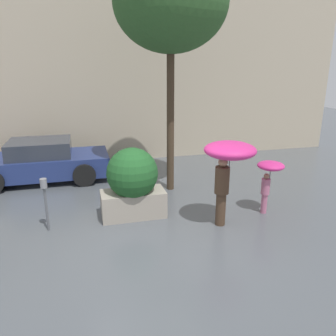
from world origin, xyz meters
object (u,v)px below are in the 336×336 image
object	(u,v)px
person_child	(269,173)
parking_meter	(45,193)
person_adult	(228,158)
planter_box	(133,182)
parked_car_near	(42,162)
street_tree	(171,3)

from	to	relation	value
person_child	parking_meter	xyz separation A→B (m)	(-5.02, 0.38, -0.16)
person_adult	person_child	bearing A→B (deg)	62.39
planter_box	person_adult	bearing A→B (deg)	-28.40
parked_car_near	street_tree	size ratio (longest dim) A/B	0.66
planter_box	person_child	xyz separation A→B (m)	(3.13, -0.63, 0.16)
planter_box	parked_car_near	world-z (taller)	planter_box
person_adult	parked_car_near	distance (m)	6.09
street_tree	parking_meter	distance (m)	5.45
street_tree	parking_meter	xyz separation A→B (m)	(-3.20, -1.78, -4.03)
planter_box	person_child	distance (m)	3.20
planter_box	person_adult	xyz separation A→B (m)	(1.88, -1.01, 0.70)
planter_box	parking_meter	bearing A→B (deg)	-172.47
person_adult	parking_meter	bearing A→B (deg)	-146.37
person_adult	street_tree	distance (m)	4.23
parking_meter	person_adult	bearing A→B (deg)	-11.49
person_child	street_tree	world-z (taller)	street_tree
street_tree	parked_car_near	bearing A→B (deg)	154.09
planter_box	parked_car_near	size ratio (longest dim) A/B	0.41
parked_car_near	parking_meter	world-z (taller)	parked_car_near
parked_car_near	street_tree	world-z (taller)	street_tree
person_adult	person_child	xyz separation A→B (m)	(1.25, 0.39, -0.54)
planter_box	street_tree	xyz separation A→B (m)	(1.32, 1.53, 4.04)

